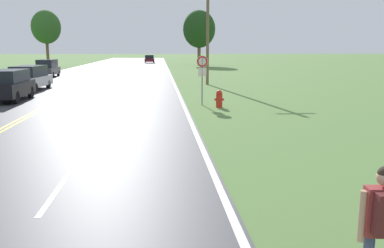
{
  "coord_description": "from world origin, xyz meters",
  "views": [
    {
      "loc": [
        5.81,
        -0.97,
        2.99
      ],
      "look_at": [
        6.65,
        9.33,
        1.05
      ],
      "focal_mm": 38.0,
      "sensor_mm": 36.0,
      "label": 1
    }
  ],
  "objects": [
    {
      "name": "hitchhiker_person",
      "position": [
        8.41,
        3.3,
        1.01
      ],
      "size": [
        0.56,
        0.42,
        1.65
      ],
      "rotation": [
        0.0,
        0.0,
        1.5
      ],
      "color": "#475175",
      "rests_on": "ground"
    },
    {
      "name": "car_black_van_nearest",
      "position": [
        -2.68,
        22.8,
        0.93
      ],
      "size": [
        1.8,
        4.34,
        1.76
      ],
      "rotation": [
        0.0,
        0.0,
        1.58
      ],
      "color": "black",
      "rests_on": "ground"
    },
    {
      "name": "car_maroon_van_mid_far",
      "position": [
        3.98,
        81.06,
        0.83
      ],
      "size": [
        2.02,
        4.0,
        1.56
      ],
      "rotation": [
        0.0,
        0.0,
        -1.55
      ],
      "color": "black",
      "rests_on": "ground"
    },
    {
      "name": "car_white_van_approaching",
      "position": [
        -3.38,
        28.88,
        0.9
      ],
      "size": [
        2.09,
        4.68,
        1.73
      ],
      "rotation": [
        0.0,
        0.0,
        1.52
      ],
      "color": "black",
      "rests_on": "ground"
    },
    {
      "name": "traffic_sign",
      "position": [
        8.07,
        20.24,
        1.95
      ],
      "size": [
        0.6,
        0.1,
        2.59
      ],
      "color": "gray",
      "rests_on": "ground"
    },
    {
      "name": "utility_pole_midground",
      "position": [
        9.78,
        32.33,
        5.03
      ],
      "size": [
        1.8,
        0.24,
        9.75
      ],
      "color": "brown",
      "rests_on": "ground"
    },
    {
      "name": "car_dark_grey_van_mid_near",
      "position": [
        -5.71,
        42.51,
        0.92
      ],
      "size": [
        1.85,
        4.27,
        1.79
      ],
      "rotation": [
        0.0,
        0.0,
        1.59
      ],
      "color": "black",
      "rests_on": "ground"
    },
    {
      "name": "fire_hydrant",
      "position": [
        8.84,
        19.31,
        0.45
      ],
      "size": [
        0.49,
        0.33,
        0.89
      ],
      "color": "red",
      "rests_on": "ground"
    },
    {
      "name": "tree_right_cluster",
      "position": [
        -10.76,
        62.27,
        5.97
      ],
      "size": [
        4.26,
        4.26,
        8.45
      ],
      "color": "brown",
      "rests_on": "ground"
    },
    {
      "name": "tree_mid_treeline",
      "position": [
        12.63,
        68.19,
        6.02
      ],
      "size": [
        5.38,
        5.38,
        9.14
      ],
      "color": "brown",
      "rests_on": "ground"
    }
  ]
}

